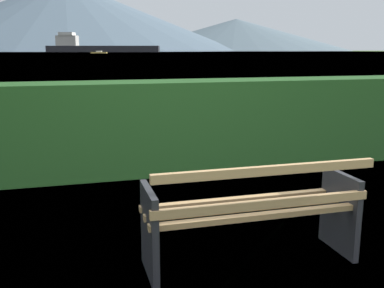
{
  "coord_description": "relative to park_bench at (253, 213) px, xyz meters",
  "views": [
    {
      "loc": [
        -1.32,
        -3.05,
        1.66
      ],
      "look_at": [
        0.0,
        1.7,
        0.61
      ],
      "focal_mm": 41.32,
      "sensor_mm": 36.0,
      "label": 1
    }
  ],
  "objects": [
    {
      "name": "cargo_ship_large",
      "position": [
        17.32,
        321.75,
        3.37
      ],
      "size": [
        78.05,
        32.2,
        13.58
      ],
      "color": "#232328",
      "rests_on": "water_surface"
    },
    {
      "name": "hedge_row",
      "position": [
        0.0,
        2.96,
        0.2
      ],
      "size": [
        13.33,
        0.8,
        1.25
      ],
      "primitive_type": "cube",
      "color": "#285B23",
      "rests_on": "ground_plane"
    },
    {
      "name": "park_bench",
      "position": [
        0.0,
        0.0,
        0.0
      ],
      "size": [
        1.69,
        0.57,
        0.87
      ],
      "color": "tan",
      "rests_on": "ground_plane"
    },
    {
      "name": "ground_plane",
      "position": [
        0.0,
        0.06,
        -0.43
      ],
      "size": [
        1400.0,
        1400.0,
        0.0
      ],
      "primitive_type": "plane",
      "color": "#567A38"
    },
    {
      "name": "sailboat_mid",
      "position": [
        12.53,
        205.13,
        0.0
      ],
      "size": [
        7.54,
        4.34,
        1.2
      ],
      "color": "gold",
      "rests_on": "water_surface"
    },
    {
      "name": "distant_hills",
      "position": [
        -42.65,
        556.25,
        33.6
      ],
      "size": [
        805.01,
        454.98,
        81.78
      ],
      "color": "gray",
      "rests_on": "ground_plane"
    },
    {
      "name": "water_surface",
      "position": [
        0.0,
        307.59,
        -0.42
      ],
      "size": [
        620.0,
        620.0,
        0.0
      ],
      "primitive_type": "plane",
      "color": "#6B8EA3",
      "rests_on": "ground_plane"
    }
  ]
}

